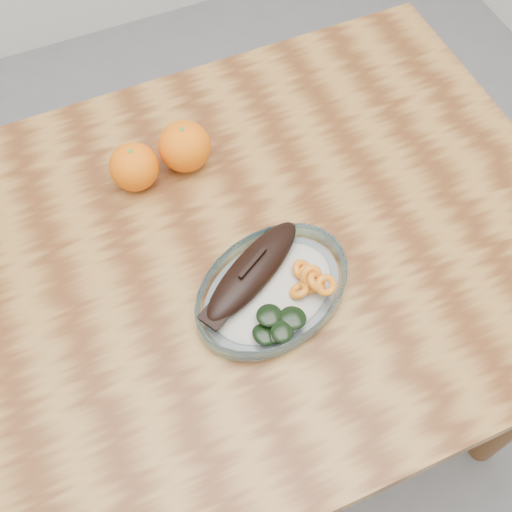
# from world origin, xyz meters

# --- Properties ---
(ground) EXTENTS (3.00, 3.00, 0.00)m
(ground) POSITION_xyz_m (0.00, 0.00, 0.00)
(ground) COLOR slate
(ground) RESTS_ON ground
(dining_table) EXTENTS (1.20, 0.80, 0.75)m
(dining_table) POSITION_xyz_m (0.00, 0.00, 0.65)
(dining_table) COLOR #5F3216
(dining_table) RESTS_ON ground
(plated_meal) EXTENTS (0.58, 0.58, 0.08)m
(plated_meal) POSITION_xyz_m (0.07, -0.09, 0.77)
(plated_meal) COLOR white
(plated_meal) RESTS_ON dining_table
(orange_left) EXTENTS (0.09, 0.09, 0.09)m
(orange_left) POSITION_xyz_m (0.04, 0.19, 0.79)
(orange_left) COLOR #FF6E05
(orange_left) RESTS_ON dining_table
(orange_right) EXTENTS (0.08, 0.08, 0.08)m
(orange_right) POSITION_xyz_m (-0.04, 0.19, 0.79)
(orange_right) COLOR #FF6E05
(orange_right) RESTS_ON dining_table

